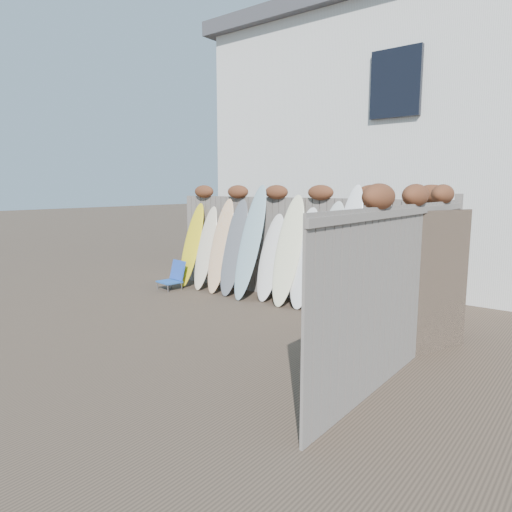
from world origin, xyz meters
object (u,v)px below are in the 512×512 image
Objects in this scene: beach_chair at (174,276)px; surfboard_0 at (192,245)px; lattice_panel at (435,283)px; wooden_crate at (388,321)px.

beach_chair is 0.81m from surfboard_0.
surfboard_0 is (-5.57, 0.94, -0.03)m from lattice_panel.
surfboard_0 is (-5.07, 1.21, 0.53)m from wooden_crate.
surfboard_0 is (0.08, 0.49, 0.64)m from beach_chair.
wooden_crate is at bearing -129.74° from lattice_panel.
wooden_crate is 0.79m from lattice_panel.
lattice_panel is 0.99× the size of surfboard_0.
beach_chair is at bearing -95.99° from surfboard_0.
lattice_panel is (0.50, 0.27, 0.55)m from wooden_crate.
surfboard_0 reaches higher than beach_chair.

